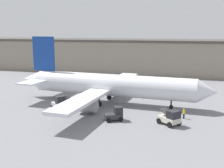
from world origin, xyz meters
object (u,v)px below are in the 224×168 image
airplane (107,85)px  ground_crew_worker (184,113)px  baggage_tug (115,114)px  pushback_tug (59,104)px  belt_loader_truck (170,118)px

airplane → ground_crew_worker: airplane is taller
airplane → baggage_tug: bearing=-62.8°
airplane → pushback_tug: size_ratio=12.14×
airplane → ground_crew_worker: (14.06, -5.59, -2.57)m
airplane → baggage_tug: airplane is taller
airplane → baggage_tug: (4.15, -9.43, -2.48)m
belt_loader_truck → pushback_tug: 18.97m
ground_crew_worker → baggage_tug: baggage_tug is taller
pushback_tug → baggage_tug: bearing=20.9°
ground_crew_worker → baggage_tug: (-9.92, -3.84, 0.10)m
ground_crew_worker → pushback_tug: (-20.56, -0.96, 0.25)m
baggage_tug → belt_loader_truck: bearing=-28.1°
baggage_tug → belt_loader_truck: (8.13, 0.24, 0.14)m
belt_loader_truck → pushback_tug: bearing=-149.3°
ground_crew_worker → pushback_tug: 20.59m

